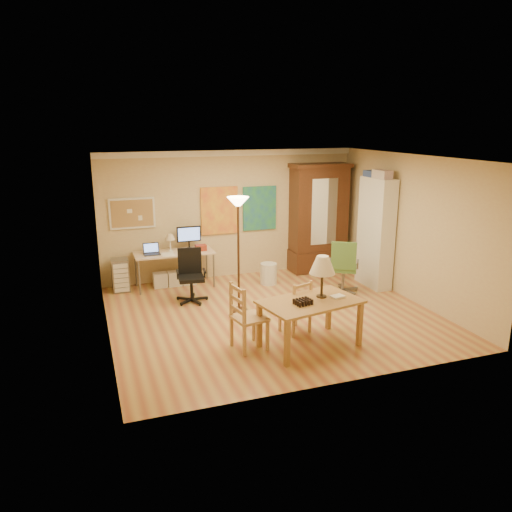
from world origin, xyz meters
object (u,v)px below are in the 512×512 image
object	(u,v)px
office_chair_green	(343,279)
armoire	(318,225)
bookshelf	(376,233)
computer_desk	(176,265)
dining_table	(315,291)
office_chair_black	(191,288)

from	to	relation	value
office_chair_green	armoire	distance (m)	1.81
armoire	bookshelf	bearing A→B (deg)	-67.03
computer_desk	office_chair_green	distance (m)	3.38
dining_table	computer_desk	size ratio (longest dim) A/B	1.00
bookshelf	computer_desk	bearing A→B (deg)	161.05
computer_desk	armoire	distance (m)	3.29
computer_desk	dining_table	bearing A→B (deg)	-67.66
computer_desk	office_chair_black	bearing A→B (deg)	-84.37
office_chair_black	bookshelf	world-z (taller)	bookshelf
office_chair_black	office_chair_green	distance (m)	2.95
dining_table	office_chair_green	xyz separation A→B (m)	(1.57, 1.94, -0.57)
bookshelf	office_chair_black	bearing A→B (deg)	175.43
dining_table	armoire	distance (m)	4.00
office_chair_green	bookshelf	bearing A→B (deg)	15.62
dining_table	office_chair_green	distance (m)	2.56
bookshelf	armoire	bearing A→B (deg)	112.97
office_chair_green	armoire	size ratio (longest dim) A/B	0.45
bookshelf	dining_table	bearing A→B (deg)	-137.81
office_chair_black	armoire	world-z (taller)	armoire
office_chair_black	computer_desk	bearing A→B (deg)	95.63
office_chair_black	armoire	distance (m)	3.41
dining_table	office_chair_black	distance (m)	2.87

